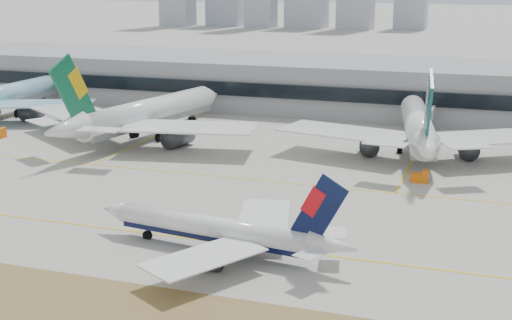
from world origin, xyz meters
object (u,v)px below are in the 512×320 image
(terminal, at_px, (354,85))
(taxiing_airliner, at_px, (222,231))
(widebody_cathay, at_px, (419,129))
(widebody_eva, at_px, (143,115))
(widebody_korean, at_px, (3,97))

(terminal, bearing_deg, taxiing_airliner, -87.81)
(taxiing_airliner, height_order, terminal, terminal)
(taxiing_airliner, distance_m, terminal, 123.97)
(widebody_cathay, bearing_deg, widebody_eva, 86.33)
(taxiing_airliner, relative_size, widebody_eva, 0.64)
(taxiing_airliner, relative_size, terminal, 0.15)
(widebody_eva, bearing_deg, terminal, -23.54)
(taxiing_airliner, xyz_separation_m, widebody_korean, (-99.31, 78.28, 2.46))
(widebody_cathay, relative_size, terminal, 0.23)
(taxiing_airliner, xyz_separation_m, terminal, (-4.73, 123.81, 4.00))
(taxiing_airliner, bearing_deg, terminal, -80.31)
(widebody_eva, bearing_deg, widebody_korean, 86.04)
(widebody_korean, bearing_deg, taxiing_airliner, -128.11)
(taxiing_airliner, bearing_deg, widebody_cathay, -98.84)
(widebody_eva, distance_m, terminal, 72.84)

